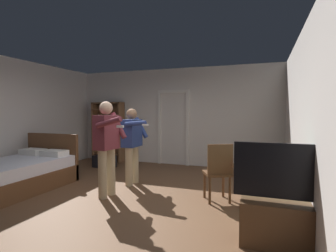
{
  "coord_description": "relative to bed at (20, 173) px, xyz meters",
  "views": [
    {
      "loc": [
        2.42,
        -4.09,
        1.52
      ],
      "look_at": [
        0.78,
        0.43,
        1.26
      ],
      "focal_mm": 28.08,
      "sensor_mm": 36.0,
      "label": 1
    }
  ],
  "objects": [
    {
      "name": "ground_plane",
      "position": [
        2.08,
        0.28,
        -0.3
      ],
      "size": [
        6.66,
        6.66,
        0.0
      ],
      "primitive_type": "plane",
      "color": "brown"
    },
    {
      "name": "wall_back",
      "position": [
        2.08,
        3.37,
        1.07
      ],
      "size": [
        6.13,
        0.12,
        2.74
      ],
      "primitive_type": "cube",
      "color": "silver",
      "rests_on": "ground_plane"
    },
    {
      "name": "wall_right",
      "position": [
        5.08,
        0.28,
        1.07
      ],
      "size": [
        0.12,
        6.3,
        2.74
      ],
      "primitive_type": "cube",
      "color": "silver",
      "rests_on": "ground_plane"
    },
    {
      "name": "doorway_frame",
      "position": [
        2.09,
        3.29,
        0.92
      ],
      "size": [
        0.93,
        0.08,
        2.13
      ],
      "color": "white",
      "rests_on": "ground_plane"
    },
    {
      "name": "bed",
      "position": [
        0.0,
        0.0,
        0.0
      ],
      "size": [
        1.37,
        1.98,
        1.02
      ],
      "color": "brown",
      "rests_on": "ground_plane"
    },
    {
      "name": "bookshelf",
      "position": [
        0.03,
        3.14,
        0.67
      ],
      "size": [
        0.99,
        0.32,
        1.8
      ],
      "color": "brown",
      "rests_on": "ground_plane"
    },
    {
      "name": "tv_flatscreen",
      "position": [
        4.72,
        -0.67,
        0.05
      ],
      "size": [
        1.07,
        0.4,
        1.17
      ],
      "color": "#4C331E",
      "rests_on": "ground_plane"
    },
    {
      "name": "side_table",
      "position": [
        4.39,
        0.35,
        0.17
      ],
      "size": [
        0.66,
        0.66,
        0.7
      ],
      "color": "brown",
      "rests_on": "ground_plane"
    },
    {
      "name": "laptop",
      "position": [
        4.35,
        0.31,
        0.45
      ],
      "size": [
        0.38,
        0.39,
        0.16
      ],
      "color": "black",
      "rests_on": "side_table"
    },
    {
      "name": "bottle_on_table",
      "position": [
        4.53,
        0.27,
        0.5
      ],
      "size": [
        0.06,
        0.06,
        0.23
      ],
      "color": "#354A0D",
      "rests_on": "side_table"
    },
    {
      "name": "wooden_chair",
      "position": [
        3.81,
        0.55,
        0.24
      ],
      "size": [
        0.56,
        0.56,
        0.99
      ],
      "color": "brown",
      "rests_on": "ground_plane"
    },
    {
      "name": "person_blue_shirt",
      "position": [
        1.91,
        0.16,
        0.68
      ],
      "size": [
        0.67,
        0.63,
        1.7
      ],
      "color": "tan",
      "rests_on": "ground_plane"
    },
    {
      "name": "person_striped_shirt",
      "position": [
        1.95,
        1.03,
        0.61
      ],
      "size": [
        0.64,
        0.61,
        1.58
      ],
      "color": "tan",
      "rests_on": "ground_plane"
    },
    {
      "name": "suitcase_dark",
      "position": [
        0.44,
        2.28,
        -0.14
      ],
      "size": [
        0.61,
        0.42,
        0.32
      ],
      "primitive_type": "cube",
      "rotation": [
        0.0,
        0.0,
        -0.11
      ],
      "color": "black",
      "rests_on": "ground_plane"
    }
  ]
}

